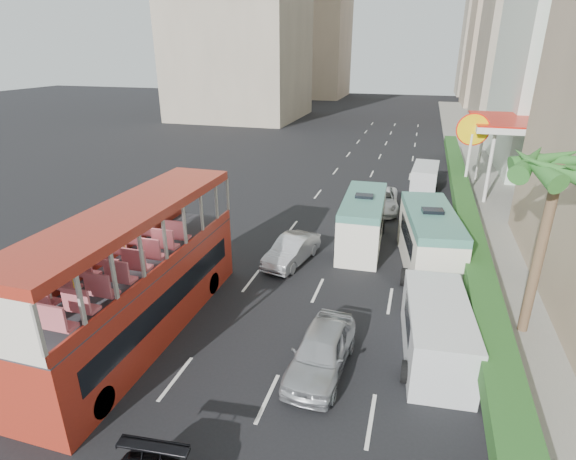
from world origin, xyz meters
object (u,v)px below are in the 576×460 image
at_px(minibus_near, 363,222).
at_px(panel_van_far, 425,177).
at_px(double_decker_bus, 138,274).
at_px(palm_tree, 540,253).
at_px(car_silver_lane_b, 321,369).
at_px(van_asset, 379,210).
at_px(minibus_far, 429,240).
at_px(car_silver_lane_a, 292,262).
at_px(panel_van_near, 437,331).
at_px(shell_station, 515,158).

relative_size(minibus_near, panel_van_far, 1.38).
relative_size(double_decker_bus, palm_tree, 1.72).
bearing_deg(double_decker_bus, car_silver_lane_b, -1.53).
xyz_separation_m(car_silver_lane_b, palm_tree, (6.91, 4.18, 3.38)).
xyz_separation_m(double_decker_bus, van_asset, (7.17, 16.82, -2.53)).
xyz_separation_m(minibus_far, palm_tree, (3.56, -4.79, 1.93)).
xyz_separation_m(van_asset, minibus_far, (3.07, -8.03, 1.45)).
height_order(car_silver_lane_a, minibus_far, minibus_far).
relative_size(van_asset, panel_van_near, 0.97).
distance_m(minibus_near, palm_tree, 9.83).
bearing_deg(panel_van_near, minibus_far, 87.19).
height_order(panel_van_far, shell_station, shell_station).
bearing_deg(car_silver_lane_a, van_asset, 81.23).
xyz_separation_m(panel_van_far, shell_station, (6.05, 0.34, 1.84)).
height_order(car_silver_lane_a, minibus_near, minibus_near).
bearing_deg(panel_van_near, palm_tree, 30.45).
distance_m(van_asset, minibus_far, 8.72).
bearing_deg(palm_tree, van_asset, 117.35).
relative_size(minibus_near, panel_van_near, 1.22).
distance_m(minibus_near, minibus_far, 3.90).
distance_m(double_decker_bus, minibus_far, 13.53).
bearing_deg(minibus_far, shell_station, 58.91).
height_order(palm_tree, shell_station, palm_tree).
bearing_deg(minibus_near, panel_van_far, 73.19).
bearing_deg(double_decker_bus, van_asset, 66.91).
distance_m(panel_van_far, palm_tree, 19.21).
bearing_deg(panel_van_near, car_silver_lane_a, 134.55).
distance_m(minibus_far, panel_van_near, 7.15).
height_order(car_silver_lane_a, van_asset, van_asset).
distance_m(minibus_near, shell_station, 15.52).
height_order(panel_van_far, palm_tree, palm_tree).
distance_m(minibus_near, panel_van_near, 9.70).
height_order(double_decker_bus, van_asset, double_decker_bus).
bearing_deg(van_asset, car_silver_lane_a, -115.27).
height_order(van_asset, minibus_far, minibus_far).
height_order(minibus_far, panel_van_far, minibus_far).
height_order(double_decker_bus, panel_van_near, double_decker_bus).
height_order(car_silver_lane_b, van_asset, car_silver_lane_b).
xyz_separation_m(van_asset, panel_van_far, (2.78, 5.84, 0.91)).
bearing_deg(minibus_far, car_silver_lane_b, -119.49).
bearing_deg(minibus_near, palm_tree, -45.29).
height_order(car_silver_lane_a, shell_station, shell_station).
distance_m(panel_van_near, panel_van_far, 21.01).
distance_m(minibus_far, panel_van_far, 13.89).
distance_m(car_silver_lane_b, palm_tree, 8.76).
relative_size(panel_van_far, shell_station, 0.57).
height_order(car_silver_lane_b, minibus_near, minibus_near).
bearing_deg(panel_van_near, panel_van_far, 86.26).
bearing_deg(van_asset, minibus_far, -73.96).
relative_size(car_silver_lane_a, palm_tree, 0.63).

